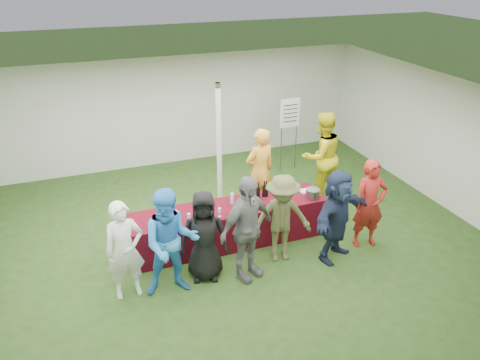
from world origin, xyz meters
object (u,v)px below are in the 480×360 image
object	(u,v)px
serving_table	(230,224)
staff_back	(321,156)
wine_list_sign	(290,118)
customer_5	(337,216)
dump_bucket	(313,194)
customer_0	(125,251)
customer_3	(247,229)
customer_6	(370,204)
staff_pourer	(260,171)
customer_1	(171,243)
customer_2	(204,236)
customer_4	(282,219)

from	to	relation	value
serving_table	staff_back	size ratio (longest dim) A/B	1.85
wine_list_sign	customer_5	size ratio (longest dim) A/B	1.08
dump_bucket	wine_list_sign	size ratio (longest dim) A/B	0.14
staff_back	customer_0	world-z (taller)	staff_back
staff_back	customer_3	xyz separation A→B (m)	(-2.51, -2.10, -0.06)
customer_5	serving_table	bearing A→B (deg)	117.63
customer_0	customer_6	size ratio (longest dim) A/B	0.97
serving_table	customer_0	distance (m)	2.20
staff_pourer	customer_0	world-z (taller)	staff_pourer
staff_back	customer_1	size ratio (longest dim) A/B	1.08
dump_bucket	customer_0	size ratio (longest dim) A/B	0.16
serving_table	customer_5	world-z (taller)	customer_5
dump_bucket	staff_back	size ratio (longest dim) A/B	0.13
serving_table	customer_3	distance (m)	1.19
customer_1	customer_3	size ratio (longest dim) A/B	0.98
customer_1	customer_5	xyz separation A→B (m)	(2.86, -0.06, -0.06)
serving_table	customer_2	size ratio (longest dim) A/B	2.30
customer_0	customer_6	world-z (taller)	customer_6
serving_table	customer_6	size ratio (longest dim) A/B	2.15
customer_2	customer_4	size ratio (longest dim) A/B	0.97
customer_6	customer_5	bearing A→B (deg)	-161.57
dump_bucket	serving_table	bearing A→B (deg)	171.99
dump_bucket	customer_2	size ratio (longest dim) A/B	0.17
wine_list_sign	staff_back	size ratio (longest dim) A/B	0.93
customer_1	serving_table	bearing A→B (deg)	46.05
staff_pourer	customer_3	xyz separation A→B (m)	(-1.03, -1.97, 0.01)
serving_table	customer_6	xyz separation A→B (m)	(2.32, -0.93, 0.46)
serving_table	customer_0	bearing A→B (deg)	-156.63
customer_0	customer_4	distance (m)	2.64
customer_6	serving_table	bearing A→B (deg)	165.53
wine_list_sign	customer_4	world-z (taller)	wine_list_sign
dump_bucket	customer_3	size ratio (longest dim) A/B	0.14
customer_0	customer_2	distance (m)	1.25
staff_pourer	customer_1	size ratio (longest dim) A/B	1.01
customer_1	customer_5	world-z (taller)	customer_1
serving_table	customer_1	xyz separation A→B (m)	(-1.29, -1.02, 0.52)
dump_bucket	customer_0	world-z (taller)	customer_0
wine_list_sign	customer_6	bearing A→B (deg)	-91.75
dump_bucket	customer_4	bearing A→B (deg)	-147.01
customer_4	customer_5	world-z (taller)	customer_5
serving_table	customer_5	distance (m)	1.96
customer_4	wine_list_sign	bearing A→B (deg)	71.42
wine_list_sign	customer_3	size ratio (longest dim) A/B	0.99
customer_0	customer_1	size ratio (longest dim) A/B	0.91
staff_back	customer_6	size ratio (longest dim) A/B	1.16
customer_1	customer_6	size ratio (longest dim) A/B	1.07
staff_pourer	customer_4	world-z (taller)	staff_pourer
staff_back	serving_table	bearing A→B (deg)	15.58
dump_bucket	customer_0	bearing A→B (deg)	-169.85
staff_back	customer_5	distance (m)	2.29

